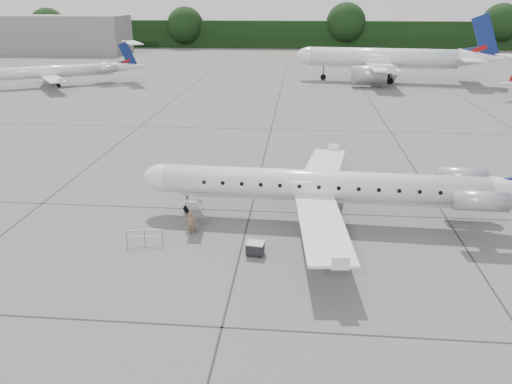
# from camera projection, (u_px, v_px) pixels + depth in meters

# --- Properties ---
(ground) EXTENTS (320.00, 320.00, 0.00)m
(ground) POSITION_uv_depth(u_px,v_px,m) (316.00, 237.00, 32.26)
(ground) COLOR #585856
(ground) RESTS_ON ground
(treeline) EXTENTS (260.00, 4.00, 8.00)m
(treeline) POSITION_uv_depth(u_px,v_px,m) (307.00, 35.00, 151.44)
(treeline) COLOR black
(treeline) RESTS_ON ground
(terminal_building) EXTENTS (40.00, 14.00, 10.00)m
(terminal_building) POSITION_uv_depth(u_px,v_px,m) (54.00, 34.00, 138.31)
(terminal_building) COLOR slate
(terminal_building) RESTS_ON ground
(main_regional_jet) EXTENTS (28.74, 21.22, 7.17)m
(main_regional_jet) POSITION_uv_depth(u_px,v_px,m) (322.00, 171.00, 33.49)
(main_regional_jet) COLOR silver
(main_regional_jet) RESTS_ON ground
(airstair) EXTENTS (0.94, 2.20, 2.25)m
(airstair) POSITION_uv_depth(u_px,v_px,m) (195.00, 211.00, 33.40)
(airstair) COLOR silver
(airstair) RESTS_ON ground
(passenger) EXTENTS (0.63, 0.47, 1.57)m
(passenger) POSITION_uv_depth(u_px,v_px,m) (191.00, 223.00, 32.39)
(passenger) COLOR brown
(passenger) RESTS_ON ground
(safety_railing) EXTENTS (2.17, 0.51, 1.00)m
(safety_railing) POSITION_uv_depth(u_px,v_px,m) (145.00, 238.00, 31.08)
(safety_railing) COLOR gray
(safety_railing) RESTS_ON ground
(baggage_cart) EXTENTS (1.11, 0.94, 0.87)m
(baggage_cart) POSITION_uv_depth(u_px,v_px,m) (255.00, 248.00, 29.88)
(baggage_cart) COLOR black
(baggage_cart) RESTS_ON ground
(bg_narrowbody) EXTENTS (35.86, 27.66, 11.97)m
(bg_narrowbody) POSITION_uv_depth(u_px,v_px,m) (383.00, 48.00, 89.89)
(bg_narrowbody) COLOR silver
(bg_narrowbody) RESTS_ON ground
(bg_regional_left) EXTENTS (33.11, 30.19, 7.10)m
(bg_regional_left) POSITION_uv_depth(u_px,v_px,m) (49.00, 66.00, 85.80)
(bg_regional_left) COLOR silver
(bg_regional_left) RESTS_ON ground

